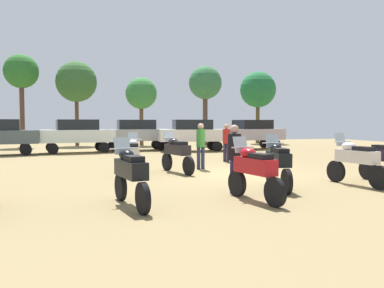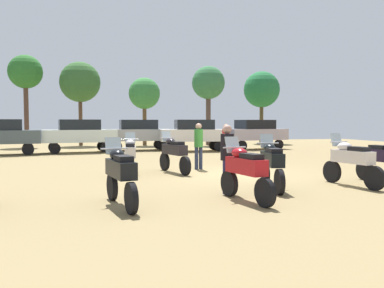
# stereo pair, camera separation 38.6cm
# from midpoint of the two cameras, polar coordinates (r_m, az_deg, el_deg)

# --- Properties ---
(ground_plane) EXTENTS (44.00, 52.00, 0.02)m
(ground_plane) POSITION_cam_midpoint_polar(r_m,az_deg,el_deg) (14.19, 5.46, -4.28)
(ground_plane) COLOR olive
(motorcycle_1) EXTENTS (0.73, 2.19, 1.48)m
(motorcycle_1) POSITION_cam_midpoint_polar(r_m,az_deg,el_deg) (8.63, -10.17, -4.16)
(motorcycle_1) COLOR black
(motorcycle_1) RESTS_ON ground
(motorcycle_3) EXTENTS (0.73, 2.07, 1.47)m
(motorcycle_3) POSITION_cam_midpoint_polar(r_m,az_deg,el_deg) (9.18, 7.76, -3.74)
(motorcycle_3) COLOR black
(motorcycle_3) RESTS_ON ground
(motorcycle_4) EXTENTS (0.68, 2.11, 1.49)m
(motorcycle_4) POSITION_cam_midpoint_polar(r_m,az_deg,el_deg) (10.89, 11.30, -2.66)
(motorcycle_4) COLOR black
(motorcycle_4) RESTS_ON ground
(motorcycle_6) EXTENTS (0.70, 2.22, 1.49)m
(motorcycle_6) POSITION_cam_midpoint_polar(r_m,az_deg,el_deg) (12.19, 21.72, -2.18)
(motorcycle_6) COLOR black
(motorcycle_6) RESTS_ON ground
(motorcycle_12) EXTENTS (0.62, 2.10, 1.47)m
(motorcycle_12) POSITION_cam_midpoint_polar(r_m,az_deg,el_deg) (13.68, -9.23, -1.51)
(motorcycle_12) COLOR black
(motorcycle_12) RESTS_ON ground
(motorcycle_13) EXTENTS (0.84, 2.24, 1.50)m
(motorcycle_13) POSITION_cam_midpoint_polar(r_m,az_deg,el_deg) (14.26, -2.98, -1.22)
(motorcycle_13) COLOR black
(motorcycle_13) RESTS_ON ground
(car_2) EXTENTS (4.37, 1.98, 2.00)m
(car_2) POSITION_cam_midpoint_polar(r_m,az_deg,el_deg) (26.20, -8.47, 1.66)
(car_2) COLOR black
(car_2) RESTS_ON ground
(car_3) EXTENTS (4.39, 2.04, 2.00)m
(car_3) POSITION_cam_midpoint_polar(r_m,az_deg,el_deg) (25.19, -0.39, 1.63)
(car_3) COLOR black
(car_3) RESTS_ON ground
(car_4) EXTENTS (4.52, 2.42, 2.00)m
(car_4) POSITION_cam_midpoint_polar(r_m,az_deg,el_deg) (24.84, -16.64, 1.48)
(car_4) COLOR black
(car_4) RESTS_ON ground
(car_5) EXTENTS (4.57, 2.61, 2.00)m
(car_5) POSITION_cam_midpoint_polar(r_m,az_deg,el_deg) (27.37, 8.34, 1.72)
(car_5) COLOR black
(car_5) RESTS_ON ground
(person_1) EXTENTS (0.35, 0.35, 1.79)m
(person_1) POSITION_cam_midpoint_polar(r_m,az_deg,el_deg) (15.28, 0.54, 0.24)
(person_1) COLOR #28304D
(person_1) RESTS_ON ground
(person_2) EXTENTS (0.48, 0.48, 1.75)m
(person_2) POSITION_cam_midpoint_polar(r_m,az_deg,el_deg) (18.27, 4.38, 0.61)
(person_2) COLOR #2F273D
(person_2) RESTS_ON ground
(person_3) EXTENTS (0.48, 0.48, 1.75)m
(person_3) POSITION_cam_midpoint_polar(r_m,az_deg,el_deg) (10.14, 5.04, -1.34)
(person_3) COLOR #29244F
(person_3) RESTS_ON ground
(tree_2) EXTENTS (3.19, 3.19, 6.64)m
(tree_2) POSITION_cam_midpoint_polar(r_m,az_deg,el_deg) (32.88, -16.68, 8.54)
(tree_2) COLOR brown
(tree_2) RESTS_ON ground
(tree_3) EXTENTS (2.67, 2.67, 6.38)m
(tree_3) POSITION_cam_midpoint_polar(r_m,az_deg,el_deg) (32.33, 1.58, 8.67)
(tree_3) COLOR #503C33
(tree_3) RESTS_ON ground
(tree_4) EXTENTS (2.51, 2.51, 5.41)m
(tree_4) POSITION_cam_midpoint_polar(r_m,az_deg,el_deg) (32.05, -7.68, 7.17)
(tree_4) COLOR brown
(tree_4) RESTS_ON ground
(tree_6) EXTENTS (3.16, 3.16, 6.32)m
(tree_6) POSITION_cam_midpoint_polar(r_m,az_deg,el_deg) (35.64, 9.18, 7.70)
(tree_6) COLOR #4D4125
(tree_6) RESTS_ON ground
(tree_7) EXTENTS (2.52, 2.52, 6.91)m
(tree_7) POSITION_cam_midpoint_polar(r_m,az_deg,el_deg) (32.63, -23.73, 9.38)
(tree_7) COLOR brown
(tree_7) RESTS_ON ground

